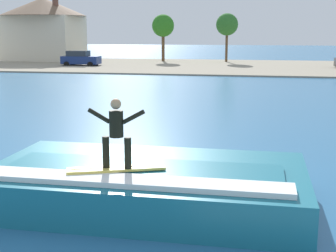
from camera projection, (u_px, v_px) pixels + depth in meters
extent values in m
plane|color=#2B6798|center=(108.00, 181.00, 13.68)|extent=(260.00, 260.00, 0.00)
cube|color=#196B81|center=(147.00, 185.00, 11.87)|extent=(7.67, 4.26, 0.94)
cube|color=#196B81|center=(142.00, 171.00, 11.25)|extent=(6.52, 1.92, 0.10)
cube|color=white|center=(132.00, 181.00, 10.43)|extent=(6.90, 0.77, 0.12)
cube|color=#EAD159|center=(116.00, 169.00, 11.06)|extent=(2.24, 1.22, 0.06)
cube|color=black|center=(116.00, 168.00, 11.06)|extent=(1.94, 0.80, 0.01)
cylinder|color=black|center=(106.00, 152.00, 10.99)|extent=(0.16, 0.16, 0.73)
cylinder|color=black|center=(128.00, 153.00, 10.90)|extent=(0.16, 0.16, 0.73)
cylinder|color=black|center=(116.00, 124.00, 10.81)|extent=(0.32, 0.32, 0.60)
sphere|color=tan|center=(116.00, 104.00, 10.73)|extent=(0.24, 0.24, 0.24)
cylinder|color=black|center=(99.00, 116.00, 10.86)|extent=(0.53, 0.10, 0.35)
cylinder|color=black|center=(133.00, 117.00, 10.70)|extent=(0.53, 0.10, 0.35)
cube|color=gray|center=(226.00, 66.00, 56.27)|extent=(120.00, 23.63, 0.15)
cube|color=navy|center=(81.00, 60.00, 56.73)|extent=(4.46, 1.83, 0.90)
cube|color=#262D38|center=(78.00, 53.00, 56.64)|extent=(2.45, 1.65, 0.64)
cylinder|color=black|center=(96.00, 63.00, 57.47)|extent=(0.64, 0.22, 0.64)
cylinder|color=black|center=(90.00, 65.00, 55.62)|extent=(0.64, 0.22, 0.64)
cylinder|color=black|center=(73.00, 63.00, 58.02)|extent=(0.64, 0.22, 0.64)
cylinder|color=black|center=(66.00, 64.00, 56.16)|extent=(0.64, 0.22, 0.64)
cube|color=beige|center=(45.00, 39.00, 66.36)|extent=(9.45, 7.89, 6.16)
cone|color=brown|center=(43.00, 7.00, 65.52)|extent=(11.72, 11.72, 2.42)
cube|color=brown|center=(55.00, 2.00, 63.84)|extent=(0.60, 0.60, 1.80)
cylinder|color=brown|center=(227.00, 47.00, 62.84)|extent=(0.32, 0.32, 4.10)
sphere|color=#2C6A27|center=(227.00, 24.00, 62.27)|extent=(2.86, 2.86, 2.86)
cylinder|color=brown|center=(163.00, 47.00, 64.19)|extent=(0.40, 0.40, 3.94)
sphere|color=#2C761F|center=(163.00, 26.00, 63.63)|extent=(2.94, 2.94, 2.94)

